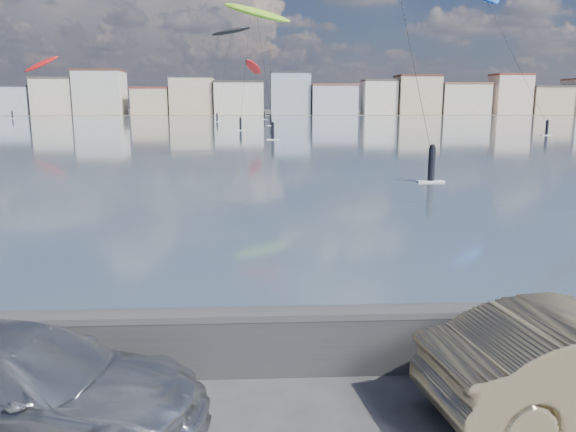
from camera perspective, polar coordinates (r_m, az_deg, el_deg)
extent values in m
cube|color=#3C5564|center=(96.85, -3.25, 9.03)|extent=(500.00, 177.00, 0.00)
cube|color=#4C473D|center=(205.30, -3.10, 10.31)|extent=(500.00, 60.00, 0.00)
cube|color=#28282B|center=(8.77, -6.27, -13.07)|extent=(400.00, 0.35, 0.90)
cylinder|color=#28282B|center=(8.59, -6.34, -10.34)|extent=(400.00, 0.36, 0.36)
cube|color=#B2B7C6|center=(207.14, -25.94, 10.45)|extent=(11.00, 10.00, 9.00)
cube|color=#2D2D33|center=(207.20, -26.06, 11.77)|extent=(11.22, 10.20, 0.60)
cube|color=beige|center=(202.51, -22.52, 11.08)|extent=(13.00, 11.00, 11.50)
cube|color=#4C423D|center=(202.65, -22.66, 12.79)|extent=(13.26, 11.22, 0.60)
cube|color=beige|center=(198.24, -18.52, 11.73)|extent=(15.00, 12.00, 14.00)
cube|color=#562D23|center=(198.48, -18.66, 13.83)|extent=(15.30, 12.24, 0.60)
cube|color=beige|center=(194.54, -13.69, 11.19)|extent=(12.00, 10.00, 8.50)
cube|color=brown|center=(194.59, -13.76, 12.53)|extent=(12.24, 10.20, 0.60)
cube|color=beige|center=(192.54, -9.68, 11.87)|extent=(14.00, 11.00, 12.00)
cube|color=#2D2D33|center=(192.70, -9.75, 13.75)|extent=(14.28, 11.22, 0.60)
cube|color=silver|center=(191.38, -4.96, 11.77)|extent=(16.00, 13.00, 10.50)
cube|color=#383330|center=(191.49, -4.99, 13.43)|extent=(16.32, 13.26, 0.60)
cube|color=#9EA8B7|center=(191.57, 0.24, 12.26)|extent=(13.00, 10.00, 13.50)
cube|color=#2D2D33|center=(191.80, 0.24, 14.37)|extent=(13.26, 10.20, 0.60)
cube|color=#B2B7C6|center=(192.89, 4.63, 11.62)|extent=(15.00, 12.00, 9.50)
cube|color=brown|center=(192.97, 4.66, 13.12)|extent=(15.30, 12.24, 0.60)
cube|color=silver|center=(195.50, 9.24, 11.73)|extent=(11.00, 9.00, 11.00)
cube|color=#4C423D|center=(195.63, 9.30, 13.43)|extent=(11.22, 9.18, 0.60)
cube|color=beige|center=(198.61, 13.00, 11.80)|extent=(14.00, 11.00, 12.50)
cube|color=#562D23|center=(198.79, 13.08, 13.69)|extent=(14.28, 11.22, 0.60)
cube|color=beige|center=(203.32, 17.27, 11.22)|extent=(16.00, 12.00, 10.00)
cube|color=brown|center=(203.41, 17.36, 12.71)|extent=(16.32, 12.24, 0.60)
cube|color=beige|center=(209.50, 21.62, 11.34)|extent=(12.00, 10.00, 13.00)
cube|color=brown|center=(209.69, 21.76, 13.19)|extent=(12.24, 10.20, 0.60)
cube|color=#CCB293|center=(215.35, 24.90, 10.53)|extent=(14.00, 11.00, 9.00)
cube|color=#4C423D|center=(215.42, 25.01, 11.80)|extent=(14.28, 11.22, 0.60)
imported|color=#ADB1B5|center=(7.88, -25.56, -15.33)|extent=(4.90, 2.63, 1.35)
cube|color=white|center=(78.30, 24.76, 7.47)|extent=(1.40, 0.42, 0.08)
cylinder|color=black|center=(78.26, 24.81, 8.13)|extent=(0.36, 0.36, 1.70)
sphere|color=black|center=(78.23, 24.87, 8.78)|extent=(0.28, 0.28, 0.28)
cylinder|color=black|center=(84.89, 21.78, 15.17)|extent=(3.46, 15.95, 18.90)
cube|color=white|center=(84.22, -4.84, 8.68)|extent=(1.40, 0.42, 0.08)
cylinder|color=black|center=(84.19, -4.85, 9.29)|extent=(0.36, 0.36, 1.70)
sphere|color=black|center=(84.16, -4.86, 9.90)|extent=(0.28, 0.28, 0.28)
cylinder|color=black|center=(90.66, -4.12, 17.29)|extent=(2.25, 12.21, 24.07)
cube|color=white|center=(101.67, -1.77, 9.18)|extent=(1.40, 0.42, 0.08)
cylinder|color=black|center=(101.64, -1.77, 9.69)|extent=(0.36, 0.36, 1.70)
sphere|color=black|center=(101.62, -1.78, 10.20)|extent=(0.28, 0.28, 0.28)
cylinder|color=black|center=(109.31, -1.74, 18.69)|extent=(0.63, 13.72, 33.12)
cube|color=white|center=(30.16, 14.31, 3.43)|extent=(1.40, 0.42, 0.08)
cylinder|color=black|center=(30.05, 14.39, 5.12)|extent=(0.36, 0.36, 1.70)
sphere|color=black|center=(29.97, 14.48, 6.83)|extent=(0.28, 0.28, 0.28)
ellipsoid|color=black|center=(130.71, -5.78, 18.18)|extent=(9.37, 4.96, 3.17)
cube|color=white|center=(121.40, -7.21, 9.47)|extent=(1.40, 0.42, 0.08)
cylinder|color=black|center=(121.38, -7.22, 9.89)|extent=(0.36, 0.36, 1.70)
sphere|color=black|center=(121.36, -7.23, 10.32)|extent=(0.28, 0.28, 0.28)
cylinder|color=black|center=(125.71, -6.49, 14.27)|extent=(3.00, 8.68, 18.21)
ellipsoid|color=red|center=(149.46, -3.54, 14.87)|extent=(5.66, 9.66, 4.44)
cube|color=white|center=(138.57, -2.42, 9.78)|extent=(1.40, 0.42, 0.08)
cylinder|color=black|center=(138.55, -2.42, 10.16)|extent=(0.36, 0.36, 1.70)
sphere|color=black|center=(138.53, -2.43, 10.53)|extent=(0.28, 0.28, 0.28)
cylinder|color=black|center=(143.88, -3.00, 12.67)|extent=(2.65, 10.71, 11.73)
ellipsoid|color=red|center=(174.96, -23.78, 13.94)|extent=(10.67, 4.14, 6.33)
cube|color=white|center=(164.27, -26.20, 8.90)|extent=(1.40, 0.42, 0.08)
cylinder|color=black|center=(164.25, -26.22, 9.21)|extent=(0.36, 0.36, 1.70)
sphere|color=black|center=(164.23, -26.25, 9.52)|extent=(0.28, 0.28, 0.28)
cylinder|color=black|center=(169.43, -24.98, 11.71)|extent=(3.84, 12.75, 13.25)
ellipsoid|color=#8CD826|center=(70.63, -3.20, 19.93)|extent=(8.89, 5.09, 3.75)
cube|color=white|center=(62.89, -1.54, 7.78)|extent=(1.40, 0.42, 0.08)
cylinder|color=black|center=(62.84, -1.55, 8.60)|extent=(0.36, 0.36, 1.70)
sphere|color=black|center=(62.80, -1.55, 9.42)|extent=(0.28, 0.28, 0.28)
cylinder|color=black|center=(66.41, -2.41, 14.75)|extent=(1.71, 7.15, 13.22)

